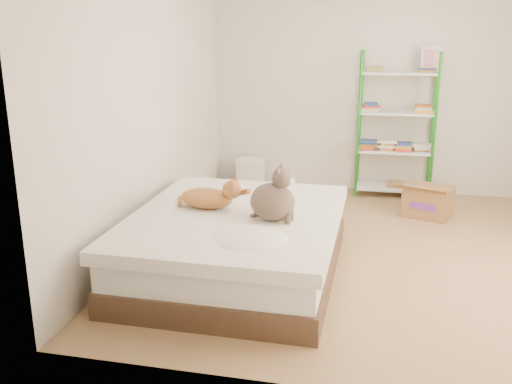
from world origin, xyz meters
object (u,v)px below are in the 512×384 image
(bed, at_px, (236,244))
(cardboard_box, at_px, (428,201))
(grey_cat, at_px, (272,194))
(shelf_unit, at_px, (396,127))
(white_bin, at_px, (251,173))
(orange_cat, at_px, (206,196))

(bed, relative_size, cardboard_box, 3.55)
(grey_cat, distance_m, cardboard_box, 2.43)
(shelf_unit, relative_size, white_bin, 4.63)
(grey_cat, bearing_deg, bed, 79.62)
(bed, bearing_deg, cardboard_box, 49.13)
(bed, xyz_separation_m, orange_cat, (-0.27, 0.10, 0.36))
(orange_cat, height_order, cardboard_box, orange_cat)
(grey_cat, height_order, white_bin, grey_cat)
(shelf_unit, bearing_deg, orange_cat, -122.04)
(bed, height_order, cardboard_box, bed)
(bed, relative_size, grey_cat, 4.77)
(orange_cat, bearing_deg, bed, -14.55)
(cardboard_box, distance_m, white_bin, 2.20)
(cardboard_box, relative_size, white_bin, 1.53)
(orange_cat, height_order, shelf_unit, shelf_unit)
(orange_cat, bearing_deg, cardboard_box, 47.68)
(shelf_unit, xyz_separation_m, white_bin, (-1.74, -0.03, -0.64))
(orange_cat, xyz_separation_m, grey_cat, (0.59, -0.19, 0.11))
(white_bin, bearing_deg, grey_cat, -73.51)
(orange_cat, distance_m, shelf_unit, 2.92)
(shelf_unit, bearing_deg, cardboard_box, -62.54)
(orange_cat, height_order, grey_cat, grey_cat)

